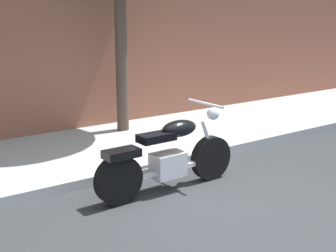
% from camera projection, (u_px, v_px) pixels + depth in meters
% --- Properties ---
extents(ground_plane, '(60.00, 60.00, 0.00)m').
position_uv_depth(ground_plane, '(217.00, 202.00, 5.66)').
color(ground_plane, '#303335').
extents(sidewalk, '(20.48, 2.56, 0.14)m').
position_uv_depth(sidewalk, '(115.00, 147.00, 7.71)').
color(sidewalk, '#ADADAD').
rests_on(sidewalk, ground).
extents(motorcycle, '(2.10, 0.70, 1.12)m').
position_uv_depth(motorcycle, '(168.00, 158.00, 5.91)').
color(motorcycle, black).
rests_on(motorcycle, ground).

